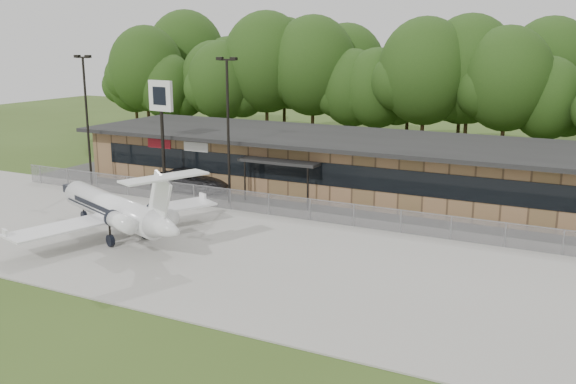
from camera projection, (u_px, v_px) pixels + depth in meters
The scene contains 11 objects.
ground at pixel (129, 297), 29.04m from camera, with size 160.00×160.00×0.00m, color #364B1A.
apron at pixel (225, 247), 35.95m from camera, with size 64.00×18.00×0.08m, color #9E9B93.
parking_lot at pixel (311, 202), 45.91m from camera, with size 50.00×9.00×0.06m, color #383835.
terminal at pixel (336, 162), 49.26m from camera, with size 41.00×11.65×4.30m.
fence at pixel (282, 206), 41.84m from camera, with size 46.00×0.04×1.52m.
treeline at pixel (408, 79), 63.67m from camera, with size 72.00×12.00×15.00m, color #1A3812, non-canonical shape.
light_pole_left at pixel (86, 111), 49.91m from camera, with size 1.55×0.30×10.23m.
light_pole_mid at pixel (228, 120), 44.15m from camera, with size 1.55×0.30×10.23m.
business_jet at pixel (117, 211), 37.18m from camera, with size 13.93×12.44×4.78m.
suv at pixel (191, 180), 49.21m from camera, with size 2.89×6.27×1.74m, color #2F2F31.
pole_sign at pixel (161, 108), 46.92m from camera, with size 2.24×0.57×8.49m.
Camera 1 is at (18.77, -20.88, 11.39)m, focal length 40.00 mm.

